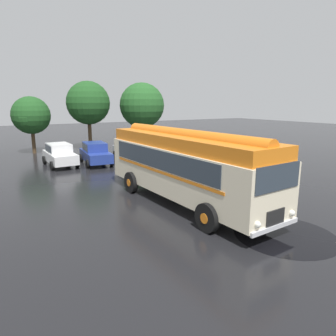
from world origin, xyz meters
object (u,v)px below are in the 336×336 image
car_near_left (60,155)px  car_mid_left (95,153)px  car_mid_right (130,149)px  vintage_bus (185,164)px

car_near_left → car_mid_left: (2.51, -0.71, 0.00)m
car_near_left → car_mid_right: 5.56m
vintage_bus → car_mid_left: bearing=94.1°
car_near_left → car_mid_right: same height
vintage_bus → car_near_left: vintage_bus is taller
car_mid_left → car_mid_right: same height
car_near_left → car_mid_left: 2.61m
car_near_left → car_mid_left: size_ratio=0.99×
car_near_left → car_mid_left: same height
vintage_bus → car_mid_right: bearing=79.0°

